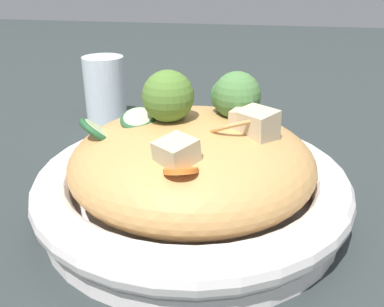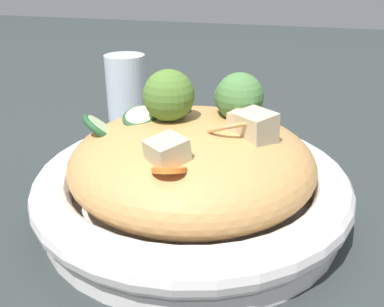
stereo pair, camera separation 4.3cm
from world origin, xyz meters
The scene contains 8 objects.
ground_plane centered at (0.00, 0.00, 0.00)m, with size 3.00×3.00×0.00m, color #2A3130.
serving_bowl centered at (0.00, 0.00, 0.03)m, with size 0.32×0.32×0.06m.
noodle_heap centered at (0.00, 0.00, 0.06)m, with size 0.25×0.25×0.10m.
broccoli_florets centered at (0.02, -0.01, 0.12)m, with size 0.10×0.13×0.06m.
carrot_coins centered at (0.02, 0.00, 0.09)m, with size 0.21×0.12×0.04m.
zucchini_slices centered at (0.01, 0.03, 0.10)m, with size 0.11×0.18×0.04m.
chicken_chunks centered at (-0.03, -0.04, 0.10)m, with size 0.11×0.11×0.03m.
drinking_glass centered at (0.26, 0.19, 0.05)m, with size 0.07×0.07×0.11m.
Camera 1 is at (-0.39, -0.07, 0.25)m, focal length 40.52 mm.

